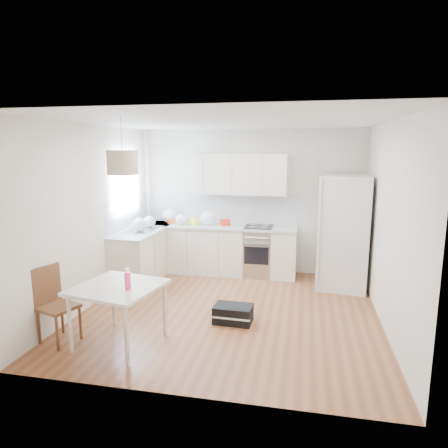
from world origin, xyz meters
name	(u,v)px	position (x,y,z in m)	size (l,w,h in m)	color
floor	(230,311)	(0.00, 0.00, 0.00)	(4.20, 4.20, 0.00)	brown
ceiling	(230,121)	(0.00, 0.00, 2.70)	(4.20, 4.20, 0.00)	white
wall_back	(250,201)	(0.00, 2.10, 1.35)	(4.20, 4.20, 0.00)	silver
wall_left	(93,215)	(-2.10, 0.00, 1.35)	(4.20, 4.20, 0.00)	silver
wall_right	(389,226)	(2.10, 0.00, 1.35)	(4.20, 4.20, 0.00)	silver
window_glassblock	(126,183)	(-2.09, 1.15, 1.75)	(0.02, 1.00, 1.00)	#BFE0F9
cabinets_back	(216,250)	(-0.60, 1.80, 0.44)	(3.00, 0.60, 0.88)	silver
cabinets_left	(145,255)	(-1.80, 1.20, 0.44)	(0.60, 1.80, 0.88)	silver
counter_back	(216,226)	(-0.60, 1.80, 0.90)	(3.02, 0.64, 0.04)	silver
counter_left	(144,230)	(-1.80, 1.20, 0.90)	(0.64, 1.82, 0.04)	silver
backsplash_back	(220,208)	(-0.60, 2.09, 1.21)	(3.00, 0.01, 0.58)	white
backsplash_left	(128,212)	(-2.09, 1.20, 1.21)	(0.01, 1.80, 0.58)	white
upper_cabinets	(241,174)	(-0.15, 1.94, 1.88)	(1.70, 0.32, 0.75)	silver
range_oven	(258,252)	(0.20, 1.80, 0.44)	(0.50, 0.61, 0.88)	#B1B4B6
sink	(143,230)	(-1.80, 1.15, 0.92)	(0.50, 0.80, 0.16)	#B1B4B6
refrigerator	(345,232)	(1.71, 1.50, 0.95)	(0.90, 0.95, 1.91)	silver
dining_table	(118,292)	(-1.12, -1.24, 0.66)	(1.10, 1.10, 0.74)	#C0B4A4
dining_chair	(58,306)	(-1.86, -1.34, 0.47)	(0.39, 0.39, 0.93)	#4D2F17
drink_bottle	(127,279)	(-0.94, -1.33, 0.86)	(0.07, 0.07, 0.25)	#E74062
gym_bag	(233,314)	(0.12, -0.36, 0.12)	(0.51, 0.34, 0.24)	black
pendant_lamp	(123,162)	(-1.05, -1.11, 2.18)	(0.36, 0.36, 0.28)	beige
grocery_bag_a	(170,216)	(-1.55, 1.89, 1.05)	(0.30, 0.25, 0.27)	white
grocery_bag_b	(181,219)	(-1.28, 1.75, 1.02)	(0.22, 0.18, 0.20)	white
grocery_bag_c	(209,218)	(-0.75, 1.79, 1.05)	(0.30, 0.25, 0.27)	white
grocery_bag_d	(149,222)	(-1.77, 1.37, 1.02)	(0.23, 0.20, 0.21)	white
grocery_bag_e	(140,225)	(-1.78, 0.97, 1.04)	(0.26, 0.22, 0.24)	white
snack_orange	(225,222)	(-0.44, 1.83, 0.98)	(0.18, 0.11, 0.12)	red
snack_yellow	(194,221)	(-1.03, 1.78, 0.98)	(0.18, 0.11, 0.12)	yellow
snack_red	(171,221)	(-1.50, 1.82, 0.97)	(0.14, 0.09, 0.10)	red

